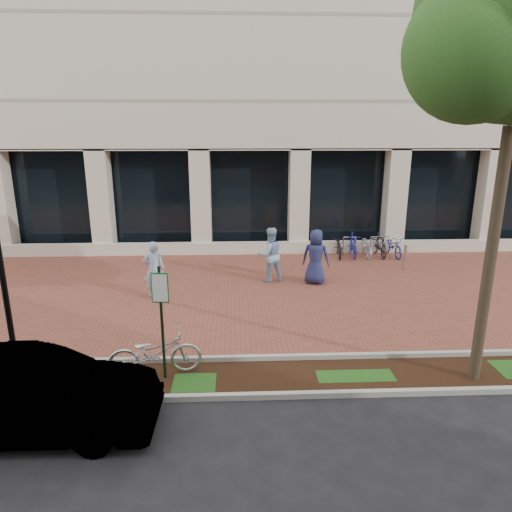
{
  "coord_description": "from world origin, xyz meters",
  "views": [
    {
      "loc": [
        -0.55,
        -13.65,
        4.98
      ],
      "look_at": [
        0.0,
        -0.8,
        1.38
      ],
      "focal_mm": 32.0,
      "sensor_mm": 36.0,
      "label": 1
    }
  ],
  "objects_px": {
    "parking_sign": "(161,309)",
    "pedestrian_right": "(316,257)",
    "bollard": "(405,257)",
    "bike_rack_cluster": "(366,246)",
    "pedestrian_left": "(154,270)",
    "pedestrian_mid": "(270,255)",
    "locked_bicycle": "(155,352)",
    "sedan_near_curb": "(31,397)"
  },
  "relations": [
    {
      "from": "locked_bicycle",
      "to": "pedestrian_mid",
      "type": "xyz_separation_m",
      "value": [
        2.83,
        5.98,
        0.42
      ]
    },
    {
      "from": "bollard",
      "to": "sedan_near_curb",
      "type": "height_order",
      "value": "sedan_near_curb"
    },
    {
      "from": "parking_sign",
      "to": "pedestrian_mid",
      "type": "xyz_separation_m",
      "value": [
        2.62,
        6.14,
        -0.62
      ]
    },
    {
      "from": "pedestrian_left",
      "to": "pedestrian_right",
      "type": "relative_size",
      "value": 0.95
    },
    {
      "from": "bike_rack_cluster",
      "to": "pedestrian_left",
      "type": "bearing_deg",
      "value": -150.18
    },
    {
      "from": "pedestrian_right",
      "to": "sedan_near_curb",
      "type": "xyz_separation_m",
      "value": [
        -6.04,
        -7.51,
        -0.23
      ]
    },
    {
      "from": "locked_bicycle",
      "to": "sedan_near_curb",
      "type": "bearing_deg",
      "value": 127.36
    },
    {
      "from": "bollard",
      "to": "sedan_near_curb",
      "type": "distance_m",
      "value": 12.95
    },
    {
      "from": "parking_sign",
      "to": "bollard",
      "type": "relative_size",
      "value": 2.36
    },
    {
      "from": "pedestrian_right",
      "to": "bike_rack_cluster",
      "type": "height_order",
      "value": "pedestrian_right"
    },
    {
      "from": "pedestrian_left",
      "to": "pedestrian_mid",
      "type": "xyz_separation_m",
      "value": [
        3.61,
        1.34,
        0.05
      ]
    },
    {
      "from": "pedestrian_left",
      "to": "bike_rack_cluster",
      "type": "relative_size",
      "value": 0.6
    },
    {
      "from": "pedestrian_left",
      "to": "bollard",
      "type": "distance_m",
      "value": 8.89
    },
    {
      "from": "locked_bicycle",
      "to": "bollard",
      "type": "height_order",
      "value": "bollard"
    },
    {
      "from": "locked_bicycle",
      "to": "pedestrian_left",
      "type": "xyz_separation_m",
      "value": [
        -0.79,
        4.63,
        0.37
      ]
    },
    {
      "from": "pedestrian_mid",
      "to": "bollard",
      "type": "relative_size",
      "value": 1.81
    },
    {
      "from": "pedestrian_mid",
      "to": "sedan_near_curb",
      "type": "distance_m",
      "value": 9.04
    },
    {
      "from": "bollard",
      "to": "bike_rack_cluster",
      "type": "relative_size",
      "value": 0.35
    },
    {
      "from": "sedan_near_curb",
      "to": "bike_rack_cluster",
      "type": "bearing_deg",
      "value": -38.56
    },
    {
      "from": "locked_bicycle",
      "to": "sedan_near_curb",
      "type": "distance_m",
      "value": 2.52
    },
    {
      "from": "bollard",
      "to": "bike_rack_cluster",
      "type": "height_order",
      "value": "bollard"
    },
    {
      "from": "locked_bicycle",
      "to": "sedan_near_curb",
      "type": "height_order",
      "value": "sedan_near_curb"
    },
    {
      "from": "bollard",
      "to": "bike_rack_cluster",
      "type": "bearing_deg",
      "value": 113.66
    },
    {
      "from": "parking_sign",
      "to": "bike_rack_cluster",
      "type": "relative_size",
      "value": 0.82
    },
    {
      "from": "locked_bicycle",
      "to": "pedestrian_right",
      "type": "distance_m",
      "value": 7.14
    },
    {
      "from": "pedestrian_left",
      "to": "pedestrian_right",
      "type": "height_order",
      "value": "pedestrian_right"
    },
    {
      "from": "parking_sign",
      "to": "pedestrian_right",
      "type": "relative_size",
      "value": 1.32
    },
    {
      "from": "sedan_near_curb",
      "to": "pedestrian_right",
      "type": "bearing_deg",
      "value": -38.51
    },
    {
      "from": "pedestrian_left",
      "to": "bollard",
      "type": "bearing_deg",
      "value": -171.24
    },
    {
      "from": "pedestrian_mid",
      "to": "pedestrian_right",
      "type": "relative_size",
      "value": 1.01
    },
    {
      "from": "locked_bicycle",
      "to": "bike_rack_cluster",
      "type": "distance_m",
      "value": 11.29
    },
    {
      "from": "bike_rack_cluster",
      "to": "sedan_near_curb",
      "type": "distance_m",
      "value": 13.8
    },
    {
      "from": "bollard",
      "to": "pedestrian_right",
      "type": "bearing_deg",
      "value": -159.98
    },
    {
      "from": "pedestrian_right",
      "to": "bollard",
      "type": "relative_size",
      "value": 1.79
    },
    {
      "from": "pedestrian_right",
      "to": "bollard",
      "type": "bearing_deg",
      "value": -141.6
    },
    {
      "from": "locked_bicycle",
      "to": "pedestrian_mid",
      "type": "bearing_deg",
      "value": -34.54
    },
    {
      "from": "bollard",
      "to": "parking_sign",
      "type": "bearing_deg",
      "value": -136.84
    },
    {
      "from": "pedestrian_mid",
      "to": "bike_rack_cluster",
      "type": "distance_m",
      "value": 5.07
    },
    {
      "from": "parking_sign",
      "to": "pedestrian_right",
      "type": "xyz_separation_m",
      "value": [
        4.1,
        5.84,
        -0.62
      ]
    },
    {
      "from": "bike_rack_cluster",
      "to": "sedan_near_curb",
      "type": "xyz_separation_m",
      "value": [
        -8.66,
        -10.74,
        0.24
      ]
    },
    {
      "from": "locked_bicycle",
      "to": "pedestrian_mid",
      "type": "distance_m",
      "value": 6.62
    },
    {
      "from": "pedestrian_mid",
      "to": "bike_rack_cluster",
      "type": "bearing_deg",
      "value": -161.8
    }
  ]
}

